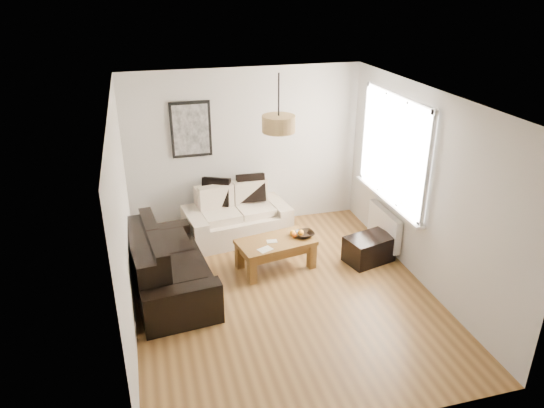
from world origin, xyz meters
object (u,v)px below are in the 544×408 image
object	(u,v)px
sofa_leather	(169,262)
coffee_table	(276,254)
loveseat_cream	(237,214)
ottoman	(369,249)

from	to	relation	value
sofa_leather	coffee_table	world-z (taller)	sofa_leather
loveseat_cream	coffee_table	xyz separation A→B (m)	(0.34, -1.09, -0.18)
loveseat_cream	ottoman	bearing A→B (deg)	-44.49
loveseat_cream	sofa_leather	distance (m)	1.72
coffee_table	ottoman	xyz separation A→B (m)	(1.37, -0.17, -0.02)
loveseat_cream	sofa_leather	xyz separation A→B (m)	(-1.17, -1.27, 0.02)
coffee_table	ottoman	world-z (taller)	coffee_table
loveseat_cream	ottoman	distance (m)	2.14
coffee_table	ottoman	bearing A→B (deg)	-7.14
loveseat_cream	ottoman	world-z (taller)	loveseat_cream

